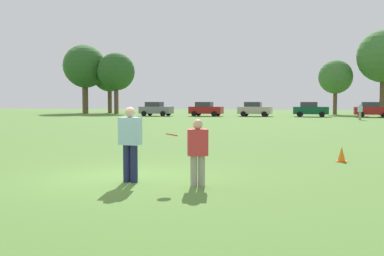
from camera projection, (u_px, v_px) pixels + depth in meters
ground_plane at (123, 177)px, 10.89m from camera, size 179.98×179.98×0.00m
player_thrower at (130, 140)px, 10.14m from camera, size 0.51×0.32×1.76m
player_defender at (198, 149)px, 9.68m from camera, size 0.51×0.39×1.50m
frisbee at (171, 135)px, 9.70m from camera, size 0.28×0.27×0.10m
traffic_cone at (342, 155)px, 13.64m from camera, size 0.32×0.32×0.48m
parked_car_near_left at (156, 109)px, 56.21m from camera, size 4.31×2.43×1.82m
parked_car_mid_left at (206, 109)px, 55.45m from camera, size 4.31×2.43×1.82m
parked_car_center at (254, 109)px, 54.83m from camera, size 4.31×2.43×1.82m
parked_car_mid_right at (311, 109)px, 53.43m from camera, size 4.31×2.43×1.82m
parked_car_near_right at (372, 110)px, 51.68m from camera, size 4.31×2.43×1.82m
bystander_sideline_watcher at (360, 111)px, 44.10m from camera, size 0.51×0.51×1.66m
tree_west_oak at (84, 66)px, 70.63m from camera, size 6.81×6.81×11.07m
tree_west_maple at (85, 67)px, 67.48m from camera, size 6.40×6.40×10.40m
tree_center_elm at (110, 75)px, 70.00m from camera, size 5.56×5.56×9.03m
tree_east_birch at (116, 72)px, 65.97m from camera, size 5.69×5.69×9.24m
tree_east_oak at (336, 77)px, 61.81m from camera, size 4.77×4.77×7.75m
tree_far_east_pine at (384, 57)px, 59.09m from camera, size 7.13×7.13×11.59m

